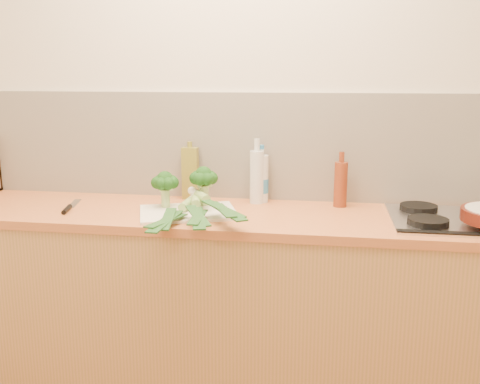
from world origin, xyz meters
name	(u,v)px	position (x,y,z in m)	size (l,w,h in m)	color
room_shell	(239,146)	(0.00, 1.49, 1.17)	(3.50, 3.50, 3.50)	beige
counter	(229,302)	(0.00, 1.20, 0.45)	(3.20, 0.62, 0.90)	tan
gas_hob	(459,218)	(1.02, 1.20, 0.91)	(0.58, 0.50, 0.04)	silver
chopping_board	(188,212)	(-0.18, 1.14, 0.91)	(0.43, 0.32, 0.01)	white
broccoli_left	(165,183)	(-0.30, 1.20, 1.03)	(0.13, 0.13, 0.17)	#98B96C
broccoli_right	(204,179)	(-0.13, 1.26, 1.04)	(0.13, 0.14, 0.19)	#98B96C
leek_front	(181,209)	(-0.20, 1.09, 0.94)	(0.11, 0.64, 0.04)	white
leek_mid	(196,206)	(-0.13, 1.08, 0.95)	(0.22, 0.62, 0.04)	white
leek_back	(209,201)	(-0.07, 1.11, 0.97)	(0.37, 0.54, 0.04)	white
chefs_knife	(69,208)	(-0.76, 1.12, 0.91)	(0.10, 0.30, 0.02)	silver
oil_tin	(190,173)	(-0.24, 1.44, 1.04)	(0.08, 0.05, 0.30)	olive
glass_bottle	(257,176)	(0.10, 1.40, 1.04)	(0.07, 0.07, 0.32)	silver
amber_bottle	(341,184)	(0.51, 1.39, 1.01)	(0.06, 0.06, 0.27)	maroon
water_bottle	(261,180)	(0.12, 1.43, 1.01)	(0.08, 0.08, 0.27)	silver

